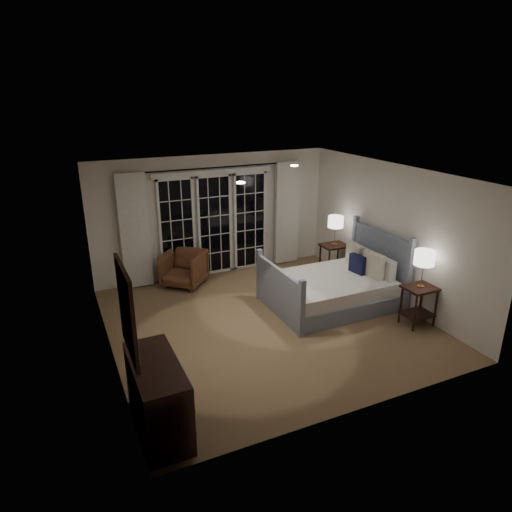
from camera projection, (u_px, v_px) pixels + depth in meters
name	position (u px, v px, depth m)	size (l,w,h in m)	color
floor	(266.00, 322.00, 7.71)	(5.00, 5.00, 0.00)	brown
ceiling	(267.00, 174.00, 6.85)	(5.00, 5.00, 0.00)	white
wall_left	(104.00, 278.00, 6.30)	(0.02, 5.00, 2.50)	silver
wall_right	(391.00, 233.00, 8.26)	(0.02, 5.00, 2.50)	silver
wall_back	(214.00, 216.00, 9.42)	(5.00, 0.02, 2.50)	silver
wall_front	(363.00, 320.00, 5.15)	(5.00, 0.02, 2.50)	silver
french_doors	(215.00, 224.00, 9.44)	(2.50, 0.04, 2.20)	black
curtain_rod	(214.00, 168.00, 8.99)	(0.03, 0.03, 3.50)	black
curtain_left	(135.00, 231.00, 8.70)	(0.55, 0.10, 2.25)	white
curtain_right	(287.00, 213.00, 9.99)	(0.55, 0.10, 2.25)	white
downlight_a	(294.00, 166.00, 7.68)	(0.12, 0.12, 0.01)	white
downlight_b	(241.00, 183.00, 6.28)	(0.12, 0.12, 0.01)	white
bed	(334.00, 288.00, 8.26)	(2.17, 1.55, 1.26)	gray
nightstand_left	(419.00, 300.00, 7.49)	(0.52, 0.42, 0.68)	black
nightstand_right	(334.00, 255.00, 9.49)	(0.53, 0.42, 0.69)	black
lamp_left	(424.00, 258.00, 7.24)	(0.32, 0.32, 0.62)	#AC7344
lamp_right	(336.00, 222.00, 9.25)	(0.31, 0.31, 0.60)	#AC7344
armchair	(184.00, 268.00, 9.07)	(0.75, 0.77, 0.70)	brown
dresser	(158.00, 396.00, 5.15)	(0.52, 1.22, 0.86)	black
mirror	(127.00, 312.00, 4.68)	(0.05, 0.85, 1.00)	black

